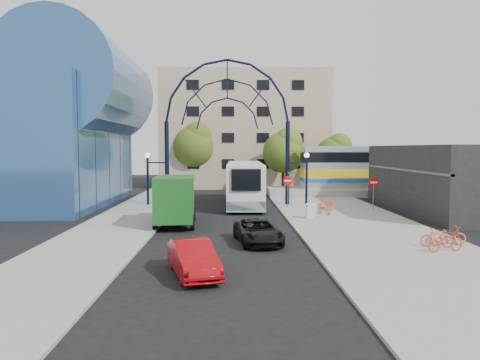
{
  "coord_description": "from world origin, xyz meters",
  "views": [
    {
      "loc": [
        0.24,
        -24.74,
        4.77
      ],
      "look_at": [
        0.88,
        6.0,
        2.69
      ],
      "focal_mm": 35.0,
      "sensor_mm": 36.0,
      "label": 1
    }
  ],
  "objects_px": {
    "gateway_arch": "(227,102)",
    "train_car": "(426,167)",
    "green_truck": "(176,200)",
    "bike_near_b": "(324,206)",
    "do_not_enter_sign": "(374,186)",
    "city_bus": "(245,183)",
    "sandwich_board": "(311,209)",
    "tree_north_a": "(284,150)",
    "stop_sign": "(288,184)",
    "black_suv": "(258,231)",
    "bike_near_a": "(328,203)",
    "tree_north_b": "(195,144)",
    "red_sedan": "(193,258)",
    "bike_far_c": "(445,242)",
    "tree_north_c": "(335,153)",
    "street_name_sign": "(292,181)",
    "bike_far_a": "(448,235)",
    "bike_far_b": "(437,238)"
  },
  "relations": [
    {
      "from": "green_truck",
      "to": "bike_near_b",
      "type": "xyz_separation_m",
      "value": [
        10.04,
        3.82,
        -0.87
      ]
    },
    {
      "from": "stop_sign",
      "to": "train_car",
      "type": "bearing_deg",
      "value": 33.34
    },
    {
      "from": "do_not_enter_sign",
      "to": "sandwich_board",
      "type": "relative_size",
      "value": 2.51
    },
    {
      "from": "bike_near_b",
      "to": "bike_far_a",
      "type": "bearing_deg",
      "value": -88.2
    },
    {
      "from": "stop_sign",
      "to": "street_name_sign",
      "type": "bearing_deg",
      "value": 56.36
    },
    {
      "from": "do_not_enter_sign",
      "to": "sandwich_board",
      "type": "xyz_separation_m",
      "value": [
        -5.4,
        -4.02,
        -1.23
      ]
    },
    {
      "from": "green_truck",
      "to": "black_suv",
      "type": "xyz_separation_m",
      "value": [
        4.8,
        -5.71,
        -0.94
      ]
    },
    {
      "from": "sandwich_board",
      "to": "train_car",
      "type": "bearing_deg",
      "value": 48.05
    },
    {
      "from": "gateway_arch",
      "to": "bike_near_a",
      "type": "relative_size",
      "value": 7.7
    },
    {
      "from": "black_suv",
      "to": "sandwich_board",
      "type": "bearing_deg",
      "value": 54.14
    },
    {
      "from": "sandwich_board",
      "to": "tree_north_a",
      "type": "relative_size",
      "value": 0.14
    },
    {
      "from": "stop_sign",
      "to": "bike_near_b",
      "type": "xyz_separation_m",
      "value": [
        2.07,
        -4.0,
        -1.32
      ]
    },
    {
      "from": "gateway_arch",
      "to": "stop_sign",
      "type": "xyz_separation_m",
      "value": [
        4.8,
        -2.0,
        -6.56
      ]
    },
    {
      "from": "do_not_enter_sign",
      "to": "train_car",
      "type": "distance_m",
      "value": 15.03
    },
    {
      "from": "tree_north_b",
      "to": "red_sedan",
      "type": "height_order",
      "value": "tree_north_b"
    },
    {
      "from": "train_car",
      "to": "tree_north_c",
      "type": "xyz_separation_m",
      "value": [
        -7.88,
        5.93,
        1.37
      ]
    },
    {
      "from": "stop_sign",
      "to": "train_car",
      "type": "height_order",
      "value": "train_car"
    },
    {
      "from": "red_sedan",
      "to": "bike_near_a",
      "type": "xyz_separation_m",
      "value": [
        8.85,
        18.16,
        -0.07
      ]
    },
    {
      "from": "black_suv",
      "to": "bike_near_a",
      "type": "height_order",
      "value": "black_suv"
    },
    {
      "from": "train_car",
      "to": "bike_near_a",
      "type": "distance_m",
      "value": 16.87
    },
    {
      "from": "stop_sign",
      "to": "gateway_arch",
      "type": "bearing_deg",
      "value": 157.37
    },
    {
      "from": "street_name_sign",
      "to": "bike_near_b",
      "type": "bearing_deg",
      "value": -70.0
    },
    {
      "from": "gateway_arch",
      "to": "train_car",
      "type": "relative_size",
      "value": 0.54
    },
    {
      "from": "tree_north_a",
      "to": "bike_far_c",
      "type": "distance_m",
      "value": 30.59
    },
    {
      "from": "train_car",
      "to": "stop_sign",
      "type": "bearing_deg",
      "value": -146.66
    },
    {
      "from": "tree_north_a",
      "to": "green_truck",
      "type": "relative_size",
      "value": 1.12
    },
    {
      "from": "sandwich_board",
      "to": "street_name_sign",
      "type": "bearing_deg",
      "value": 93.46
    },
    {
      "from": "city_bus",
      "to": "tree_north_a",
      "type": "bearing_deg",
      "value": 68.32
    },
    {
      "from": "red_sedan",
      "to": "gateway_arch",
      "type": "bearing_deg",
      "value": 70.92
    },
    {
      "from": "do_not_enter_sign",
      "to": "street_name_sign",
      "type": "xyz_separation_m",
      "value": [
        -5.8,
        2.6,
        0.15
      ]
    },
    {
      "from": "stop_sign",
      "to": "bike_near_b",
      "type": "bearing_deg",
      "value": -62.59
    },
    {
      "from": "train_car",
      "to": "tree_north_c",
      "type": "relative_size",
      "value": 3.86
    },
    {
      "from": "street_name_sign",
      "to": "train_car",
      "type": "xyz_separation_m",
      "value": [
        14.8,
        9.4,
        0.77
      ]
    },
    {
      "from": "bike_far_c",
      "to": "street_name_sign",
      "type": "bearing_deg",
      "value": 0.87
    },
    {
      "from": "gateway_arch",
      "to": "green_truck",
      "type": "xyz_separation_m",
      "value": [
        -3.17,
        -9.82,
        -7.01
      ]
    },
    {
      "from": "stop_sign",
      "to": "do_not_enter_sign",
      "type": "xyz_separation_m",
      "value": [
        6.2,
        -2.0,
        -0.02
      ]
    },
    {
      "from": "gateway_arch",
      "to": "train_car",
      "type": "distance_m",
      "value": 22.27
    },
    {
      "from": "stop_sign",
      "to": "street_name_sign",
      "type": "relative_size",
      "value": 0.89
    },
    {
      "from": "stop_sign",
      "to": "red_sedan",
      "type": "relative_size",
      "value": 0.62
    },
    {
      "from": "bike_far_a",
      "to": "bike_far_b",
      "type": "xyz_separation_m",
      "value": [
        -0.76,
        -0.57,
        -0.0
      ]
    },
    {
      "from": "red_sedan",
      "to": "bike_far_a",
      "type": "height_order",
      "value": "red_sedan"
    },
    {
      "from": "city_bus",
      "to": "black_suv",
      "type": "bearing_deg",
      "value": -88.56
    },
    {
      "from": "stop_sign",
      "to": "sandwich_board",
      "type": "distance_m",
      "value": 6.2
    },
    {
      "from": "tree_north_b",
      "to": "bike_far_a",
      "type": "height_order",
      "value": "tree_north_b"
    },
    {
      "from": "sandwich_board",
      "to": "black_suv",
      "type": "bearing_deg",
      "value": -117.85
    },
    {
      "from": "tree_north_b",
      "to": "city_bus",
      "type": "bearing_deg",
      "value": -70.78
    },
    {
      "from": "tree_north_b",
      "to": "bike_far_c",
      "type": "height_order",
      "value": "tree_north_b"
    },
    {
      "from": "bike_far_a",
      "to": "city_bus",
      "type": "bearing_deg",
      "value": 31.15
    },
    {
      "from": "do_not_enter_sign",
      "to": "city_bus",
      "type": "height_order",
      "value": "city_bus"
    },
    {
      "from": "gateway_arch",
      "to": "tree_north_a",
      "type": "xyz_separation_m",
      "value": [
        6.12,
        11.93,
        -3.95
      ]
    }
  ]
}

